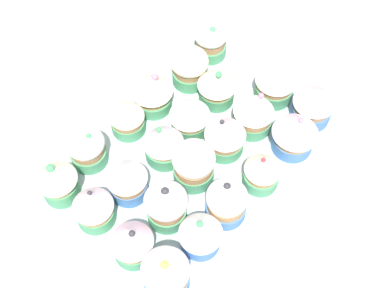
{
  "coord_description": "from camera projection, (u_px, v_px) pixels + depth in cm",
  "views": [
    {
      "loc": [
        29.72,
        25.6,
        66.54
      ],
      "look_at": [
        0.0,
        0.0,
        4.2
      ],
      "focal_mm": 47.33,
      "sensor_mm": 36.0,
      "label": 1
    }
  ],
  "objects": [
    {
      "name": "ground_plane",
      "position": [
        192.0,
        164.0,
        0.78
      ],
      "size": [
        180.0,
        180.0,
        3.0
      ],
      "primitive_type": "cube",
      "color": "beige"
    },
    {
      "name": "baking_tray",
      "position": [
        192.0,
        157.0,
        0.77
      ],
      "size": [
        44.29,
        30.54,
        1.2
      ],
      "color": "silver",
      "rests_on": "ground_plane"
    },
    {
      "name": "cupcake_0",
      "position": [
        211.0,
        41.0,
        0.84
      ],
      "size": [
        5.51,
        5.51,
        6.55
      ],
      "color": "#4C9E6B",
      "rests_on": "baking_tray"
    },
    {
      "name": "cupcake_1",
      "position": [
        189.0,
        67.0,
        0.81
      ],
      "size": [
        6.14,
        6.14,
        6.84
      ],
      "color": "#4C9E6B",
      "rests_on": "baking_tray"
    },
    {
      "name": "cupcake_2",
      "position": [
        152.0,
        91.0,
        0.78
      ],
      "size": [
        6.46,
        6.46,
        7.47
      ],
      "color": "#4C9E6B",
      "rests_on": "baking_tray"
    },
    {
      "name": "cupcake_3",
      "position": [
        127.0,
        117.0,
        0.76
      ],
      "size": [
        5.34,
        5.34,
        6.36
      ],
      "color": "#4C9E6B",
      "rests_on": "baking_tray"
    },
    {
      "name": "cupcake_4",
      "position": [
        87.0,
        148.0,
        0.73
      ],
      "size": [
        5.59,
        5.59,
        6.8
      ],
      "color": "#4C9E6B",
      "rests_on": "baking_tray"
    },
    {
      "name": "cupcake_5",
      "position": [
        57.0,
        180.0,
        0.69
      ],
      "size": [
        5.78,
        5.78,
        7.77
      ],
      "color": "#4C9E6B",
      "rests_on": "baking_tray"
    },
    {
      "name": "cupcake_6",
      "position": [
        217.0,
        84.0,
        0.79
      ],
      "size": [
        6.2,
        6.2,
        7.63
      ],
      "color": "#4C9E6B",
      "rests_on": "baking_tray"
    },
    {
      "name": "cupcake_7",
      "position": [
        190.0,
        115.0,
        0.76
      ],
      "size": [
        6.26,
        6.26,
        7.07
      ],
      "color": "#4C9E6B",
      "rests_on": "baking_tray"
    },
    {
      "name": "cupcake_8",
      "position": [
        164.0,
        142.0,
        0.73
      ],
      "size": [
        5.91,
        5.91,
        7.65
      ],
      "color": "#4C9E6B",
      "rests_on": "baking_tray"
    },
    {
      "name": "cupcake_9",
      "position": [
        127.0,
        178.0,
        0.7
      ],
      "size": [
        5.81,
        5.81,
        7.45
      ],
      "color": "#477AC6",
      "rests_on": "baking_tray"
    },
    {
      "name": "cupcake_10",
      "position": [
        93.0,
        206.0,
        0.68
      ],
      "size": [
        5.69,
        5.69,
        7.39
      ],
      "color": "#4C9E6B",
      "rests_on": "baking_tray"
    },
    {
      "name": "cupcake_11",
      "position": [
        276.0,
        80.0,
        0.79
      ],
      "size": [
        6.41,
        6.41,
        7.94
      ],
      "color": "#4C9E6B",
      "rests_on": "baking_tray"
    },
    {
      "name": "cupcake_12",
      "position": [
        254.0,
        111.0,
        0.76
      ],
      "size": [
        6.2,
        6.2,
        8.07
      ],
      "color": "#4C9E6B",
      "rests_on": "baking_tray"
    },
    {
      "name": "cupcake_13",
      "position": [
        225.0,
        135.0,
        0.74
      ],
      "size": [
        6.17,
        6.17,
        7.19
      ],
      "color": "#4C9E6B",
      "rests_on": "baking_tray"
    },
    {
      "name": "cupcake_14",
      "position": [
        194.0,
        164.0,
        0.71
      ],
      "size": [
        6.16,
        6.16,
        7.45
      ],
      "color": "#4C9E6B",
      "rests_on": "baking_tray"
    },
    {
      "name": "cupcake_15",
      "position": [
        166.0,
        205.0,
        0.68
      ],
      "size": [
        5.95,
        5.95,
        7.4
      ],
      "color": "#4C9E6B",
      "rests_on": "baking_tray"
    },
    {
      "name": "cupcake_16",
      "position": [
        132.0,
        241.0,
        0.65
      ],
      "size": [
        5.78,
        5.78,
        7.92
      ],
      "color": "#4C9E6B",
      "rests_on": "baking_tray"
    },
    {
      "name": "cupcake_17",
      "position": [
        314.0,
        103.0,
        0.77
      ],
      "size": [
        6.47,
        6.47,
        6.97
      ],
      "color": "#477AC6",
      "rests_on": "baking_tray"
    },
    {
      "name": "cupcake_18",
      "position": [
        295.0,
        132.0,
        0.74
      ],
      "size": [
        6.89,
        6.89,
        7.51
      ],
      "color": "#477AC6",
      "rests_on": "baking_tray"
    },
    {
      "name": "cupcake_19",
      "position": [
        262.0,
        170.0,
        0.71
      ],
      "size": [
        5.23,
        5.23,
        7.05
      ],
      "color": "#4C9E6B",
      "rests_on": "baking_tray"
    },
    {
      "name": "cupcake_20",
      "position": [
        226.0,
        202.0,
        0.68
      ],
      "size": [
        5.71,
        5.71,
        6.99
      ],
      "color": "#477AC6",
      "rests_on": "baking_tray"
    },
    {
      "name": "cupcake_21",
      "position": [
        201.0,
        233.0,
        0.66
      ],
      "size": [
        5.92,
        5.92,
        7.24
      ],
      "color": "#477AC6",
      "rests_on": "baking_tray"
    },
    {
      "name": "cupcake_22",
      "position": [
        166.0,
        274.0,
        0.63
      ],
      "size": [
        6.14,
        6.14,
        7.3
      ],
      "color": "#477AC6",
      "rests_on": "baking_tray"
    }
  ]
}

